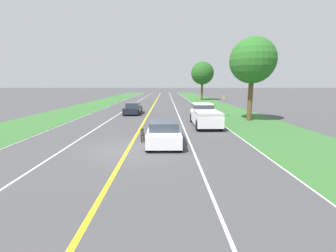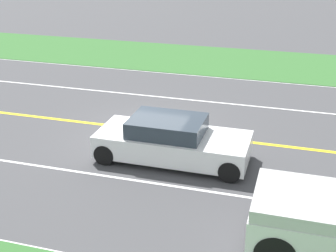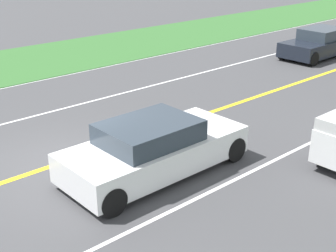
# 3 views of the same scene
# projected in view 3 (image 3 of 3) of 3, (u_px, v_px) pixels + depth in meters

# --- Properties ---
(ground_plane) EXTENTS (400.00, 400.00, 0.00)m
(ground_plane) POSITION_uv_depth(u_px,v_px,m) (60.00, 163.00, 11.76)
(ground_plane) COLOR #424244
(centre_divider_line) EXTENTS (0.18, 160.00, 0.01)m
(centre_divider_line) POSITION_uv_depth(u_px,v_px,m) (60.00, 163.00, 11.76)
(centre_divider_line) COLOR yellow
(centre_divider_line) RESTS_ON ground
(lane_dash_same_dir) EXTENTS (0.10, 160.00, 0.01)m
(lane_dash_same_dir) POSITION_uv_depth(u_px,v_px,m) (149.00, 222.00, 9.35)
(lane_dash_same_dir) COLOR white
(lane_dash_same_dir) RESTS_ON ground
(lane_dash_oncoming) EXTENTS (0.10, 160.00, 0.01)m
(lane_dash_oncoming) POSITION_uv_depth(u_px,v_px,m) (2.00, 124.00, 14.18)
(lane_dash_oncoming) COLOR white
(lane_dash_oncoming) RESTS_ON ground
(ego_car) EXTENTS (1.94, 4.59, 1.34)m
(ego_car) POSITION_uv_depth(u_px,v_px,m) (154.00, 148.00, 11.08)
(ego_car) COLOR white
(ego_car) RESTS_ON ground
(dog) EXTENTS (0.37, 1.19, 0.79)m
(dog) POSITION_uv_depth(u_px,v_px,m) (131.00, 134.00, 12.25)
(dog) COLOR black
(dog) RESTS_ON ground
(oncoming_car) EXTENTS (1.79, 4.25, 1.32)m
(oncoming_car) POSITION_uv_depth(u_px,v_px,m) (320.00, 43.00, 21.97)
(oncoming_car) COLOR black
(oncoming_car) RESTS_ON ground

